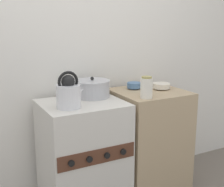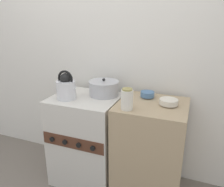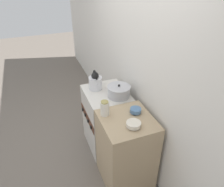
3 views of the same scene
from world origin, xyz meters
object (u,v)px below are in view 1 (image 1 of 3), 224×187
stove (83,156)px  storage_jar (146,88)px  cooking_pot (92,89)px  enamel_bowl (161,86)px  small_ceramic_bowl (134,85)px  kettle (69,93)px

stove → storage_jar: size_ratio=5.22×
cooking_pot → enamel_bowl: cooking_pot is taller
storage_jar → enamel_bowl: bearing=34.4°
enamel_bowl → storage_jar: bearing=-145.6°
stove → storage_jar: bearing=-21.2°
small_ceramic_bowl → kettle: bearing=-160.9°
kettle → small_ceramic_bowl: size_ratio=2.15×
kettle → enamel_bowl: kettle is taller
enamel_bowl → kettle: bearing=-172.6°
kettle → small_ceramic_bowl: kettle is taller
small_ceramic_bowl → storage_jar: bearing=-105.6°
cooking_pot → enamel_bowl: (0.61, -0.10, -0.02)m
enamel_bowl → storage_jar: size_ratio=0.88×
stove → enamel_bowl: (0.75, 0.02, 0.49)m
small_ceramic_bowl → cooking_pot: bearing=-176.3°
kettle → small_ceramic_bowl: (0.68, 0.24, -0.05)m
kettle → cooking_pot: bearing=37.4°
kettle → cooking_pot: size_ratio=0.92×
stove → small_ceramic_bowl: bearing=14.7°
enamel_bowl → storage_jar: (-0.29, -0.20, 0.05)m
stove → storage_jar: 0.73m
kettle → cooking_pot: 0.35m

